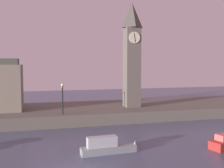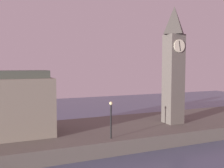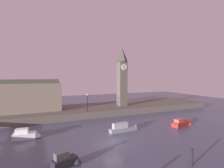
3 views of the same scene
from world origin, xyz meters
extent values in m
cube|color=#5B544C|center=(0.00, 20.00, 0.75)|extent=(70.00, 12.00, 1.50)
cube|color=#5B544C|center=(10.74, 18.59, 7.14)|extent=(2.08, 2.08, 11.27)
cylinder|color=beige|center=(10.74, 17.49, 11.28)|extent=(1.58, 0.12, 1.58)
cube|color=black|center=(10.74, 17.42, 11.28)|extent=(0.27, 0.04, 1.26)
pyramid|color=#403A35|center=(10.74, 18.59, 14.52)|extent=(2.29, 2.29, 3.50)
cylinder|color=black|center=(0.62, 15.16, 3.21)|extent=(0.16, 0.16, 3.41)
sphere|color=#F2E099|center=(0.62, 15.16, 5.09)|extent=(0.36, 0.36, 0.36)
cube|color=gray|center=(3.62, 4.07, 0.30)|extent=(4.88, 1.34, 0.60)
cube|color=#A8ADB2|center=(3.04, 4.07, 1.05)|extent=(2.63, 0.89, 0.89)
cone|color=gray|center=(6.04, 4.07, 0.33)|extent=(1.00, 1.00, 1.21)
camera|label=1|loc=(-1.93, -17.89, 7.70)|focal=43.11mm
camera|label=2|loc=(-9.52, -8.61, 8.92)|focal=41.61mm
camera|label=3|loc=(-9.50, -21.25, 9.14)|focal=28.14mm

